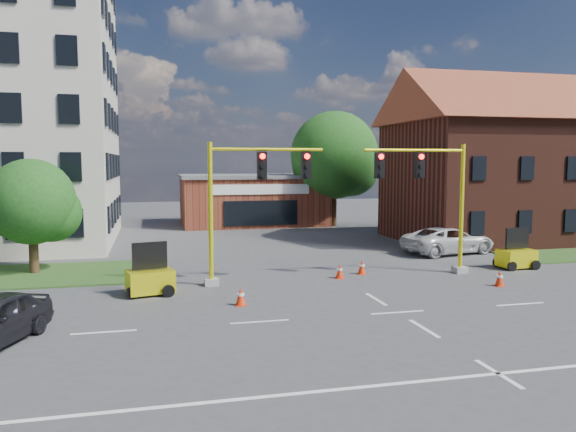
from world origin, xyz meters
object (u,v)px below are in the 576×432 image
object	(u,v)px
pickup_white	(449,240)
signal_mast_east	(431,193)
signal_mast_west	(248,195)
trailer_east	(516,256)
trailer_west	(150,279)

from	to	relation	value
pickup_white	signal_mast_east	bearing A→B (deg)	131.44
signal_mast_west	signal_mast_east	world-z (taller)	same
signal_mast_east	trailer_east	distance (m)	6.04
trailer_west	signal_mast_east	bearing A→B (deg)	-8.42
signal_mast_west	signal_mast_east	distance (m)	8.71
signal_mast_east	pickup_white	size ratio (longest dim) A/B	1.10
signal_mast_east	trailer_west	bearing A→B (deg)	-175.06
signal_mast_east	trailer_west	xyz separation A→B (m)	(-12.94, -1.12, -3.28)
signal_mast_west	trailer_east	distance (m)	14.15
signal_mast_east	trailer_west	distance (m)	13.39
trailer_east	trailer_west	bearing A→B (deg)	179.69
signal_mast_east	pickup_white	distance (m)	7.47
trailer_east	signal_mast_west	bearing A→B (deg)	176.52
signal_mast_east	trailer_east	xyz separation A→B (m)	(5.04, 0.39, -3.30)
trailer_east	pickup_white	distance (m)	5.12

